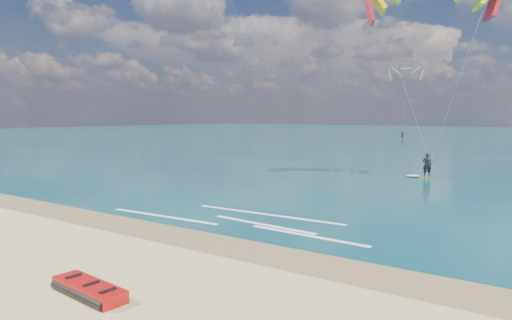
{
  "coord_description": "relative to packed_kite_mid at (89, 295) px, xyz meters",
  "views": [
    {
      "loc": [
        12.9,
        -10.0,
        4.78
      ],
      "look_at": [
        0.63,
        8.0,
        2.65
      ],
      "focal_mm": 32.0,
      "sensor_mm": 36.0,
      "label": 1
    }
  ],
  "objects": [
    {
      "name": "sea",
      "position": [
        -2.61,
        106.81,
        0.02
      ],
      "size": [
        320.0,
        200.0,
        0.04
      ],
      "primitive_type": "cube",
      "color": "#0B363F",
      "rests_on": "ground"
    },
    {
      "name": "shoreline_foam",
      "position": [
        -1.42,
        9.24,
        0.04
      ],
      "size": [
        13.06,
        3.65,
        0.01
      ],
      "color": "white",
      "rests_on": "ground"
    },
    {
      "name": "packed_kite_mid",
      "position": [
        0.0,
        0.0,
        0.0
      ],
      "size": [
        2.83,
        1.33,
        0.4
      ],
      "primitive_type": null,
      "rotation": [
        0.0,
        0.0,
        -0.09
      ],
      "color": "#B90F0C",
      "rests_on": "ground"
    },
    {
      "name": "kitesurfer_main",
      "position": [
        2.09,
        26.31,
        7.88
      ],
      "size": [
        8.15,
        8.12,
        14.79
      ],
      "rotation": [
        0.0,
        0.0,
        0.54
      ],
      "color": "gold",
      "rests_on": "sea"
    },
    {
      "name": "ground",
      "position": [
        -2.61,
        42.81,
        0.0
      ],
      "size": [
        320.0,
        320.0,
        0.0
      ],
      "primitive_type": "plane",
      "color": "tan",
      "rests_on": "ground"
    },
    {
      "name": "wet_sand_strip",
      "position": [
        -2.61,
        5.81,
        0.0
      ],
      "size": [
        320.0,
        2.4,
        0.01
      ],
      "primitive_type": "cube",
      "color": "brown",
      "rests_on": "ground"
    }
  ]
}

